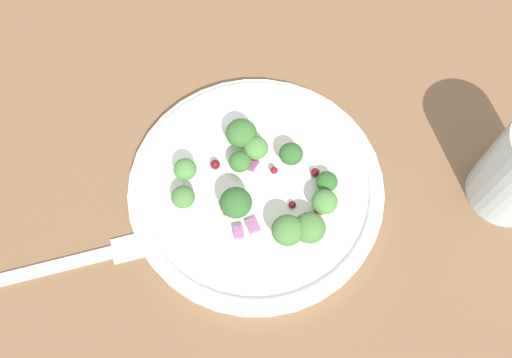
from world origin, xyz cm
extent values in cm
cube|color=brown|center=(0.00, 0.00, -1.00)|extent=(180.00, 180.00, 2.00)
cylinder|color=white|center=(-0.90, -2.18, 0.60)|extent=(24.35, 24.35, 1.20)
torus|color=white|center=(-0.90, -2.18, 1.20)|extent=(23.41, 23.41, 1.00)
cylinder|color=white|center=(-0.90, -2.18, 1.30)|extent=(14.13, 14.13, 0.20)
cylinder|color=#8EB77A|center=(-5.07, 2.17, 2.52)|extent=(1.05, 1.05, 1.05)
ellipsoid|color=#477A38|center=(-5.07, 2.17, 3.79)|extent=(2.81, 2.81, 2.11)
cylinder|color=#9EC684|center=(1.04, -3.39, 1.89)|extent=(0.78, 0.78, 0.78)
ellipsoid|color=#386B2D|center=(1.04, -3.39, 2.83)|extent=(2.09, 2.09, 1.57)
cylinder|color=#9EC684|center=(4.95, 1.47, 1.69)|extent=(0.82, 0.82, 0.82)
ellipsoid|color=#477A38|center=(4.95, 1.47, 2.68)|extent=(2.19, 2.19, 1.64)
cylinder|color=#8EB77A|center=(0.18, -5.11, 2.02)|extent=(0.87, 0.87, 0.87)
ellipsoid|color=#4C843D|center=(0.18, -5.11, 3.06)|extent=(2.32, 2.32, 1.74)
cylinder|color=#9EC684|center=(5.57, -0.96, 2.32)|extent=(0.80, 0.80, 0.80)
ellipsoid|color=#4C843D|center=(5.57, -0.96, 3.28)|extent=(2.14, 2.14, 1.60)
cylinder|color=#9EC684|center=(-7.52, -1.62, 2.11)|extent=(0.89, 0.89, 0.89)
ellipsoid|color=#4C843D|center=(-7.52, -1.62, 3.18)|extent=(2.36, 2.36, 1.77)
cylinder|color=#8EB77A|center=(-3.34, -5.42, 2.13)|extent=(0.84, 0.84, 0.84)
ellipsoid|color=#2D6028|center=(-3.34, -5.42, 3.15)|extent=(2.25, 2.25, 1.69)
cylinder|color=#9EC684|center=(-0.43, 1.02, 2.49)|extent=(1.09, 1.09, 1.09)
ellipsoid|color=#2D6028|center=(-0.43, 1.02, 3.79)|extent=(2.90, 2.90, 2.17)
cylinder|color=#ADD18E|center=(1.77, -6.12, 1.89)|extent=(1.12, 1.12, 1.12)
ellipsoid|color=#386B2D|center=(1.77, -6.12, 3.24)|extent=(2.98, 2.98, 2.24)
cylinder|color=#8EB77A|center=(-6.84, 1.19, 1.95)|extent=(1.08, 1.08, 1.08)
ellipsoid|color=#477A38|center=(-6.84, 1.19, 3.24)|extent=(2.87, 2.87, 2.15)
cylinder|color=#ADD18E|center=(-7.24, -3.91, 1.60)|extent=(0.77, 0.77, 0.77)
ellipsoid|color=#2D6028|center=(-7.24, -3.91, 2.52)|extent=(2.04, 2.04, 1.53)
sphere|color=maroon|center=(0.34, -4.67, 1.70)|extent=(0.71, 0.71, 0.71)
sphere|color=#4C0A14|center=(-4.74, -1.07, 1.70)|extent=(0.70, 0.70, 0.70)
sphere|color=maroon|center=(-7.25, -1.19, 1.92)|extent=(1.00, 1.00, 1.00)
sphere|color=maroon|center=(3.35, -2.83, 1.94)|extent=(0.94, 0.94, 0.94)
sphere|color=maroon|center=(-4.37, 0.86, 1.70)|extent=(0.73, 0.73, 0.73)
sphere|color=maroon|center=(-5.96, -4.86, 1.81)|extent=(0.84, 0.84, 0.84)
sphere|color=maroon|center=(-2.19, -3.81, 2.08)|extent=(0.70, 0.70, 0.70)
cube|color=#934C84|center=(-0.29, -3.99, 1.50)|extent=(1.08, 1.38, 0.56)
cube|color=#843D75|center=(0.90, 0.89, 1.73)|extent=(1.76, 1.76, 0.33)
cube|color=#A35B93|center=(-0.81, 2.95, 1.85)|extent=(1.35, 1.46, 0.40)
cube|color=#A35B93|center=(-1.85, 1.92, 1.61)|extent=(1.66, 1.69, 0.53)
cube|color=silver|center=(16.31, 11.59, 0.25)|extent=(13.37, 8.94, 0.50)
cube|color=silver|center=(8.41, 6.68, 0.25)|extent=(4.32, 3.94, 0.50)
camera|label=1|loc=(-6.98, 17.82, 48.38)|focal=38.18mm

